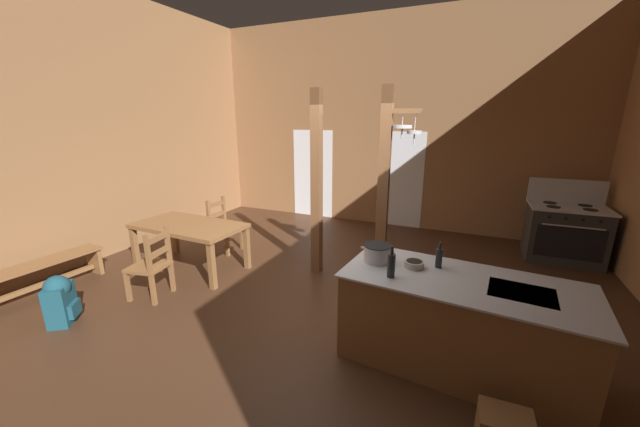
% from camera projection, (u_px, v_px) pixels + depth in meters
% --- Properties ---
extents(ground_plane, '(8.65, 8.65, 0.10)m').
position_uv_depth(ground_plane, '(309.00, 309.00, 4.47)').
color(ground_plane, '#422819').
extents(wall_back, '(8.65, 0.14, 4.38)m').
position_uv_depth(wall_back, '(389.00, 124.00, 7.40)').
color(wall_back, '#93663F').
rests_on(wall_back, ground_plane).
extents(wall_left, '(0.14, 8.65, 4.38)m').
position_uv_depth(wall_left, '(77.00, 127.00, 5.43)').
color(wall_left, '#93663F').
rests_on(wall_left, ground_plane).
extents(glazed_door_back_left, '(1.00, 0.01, 2.05)m').
position_uv_depth(glazed_door_back_left, '(313.00, 174.00, 8.33)').
color(glazed_door_back_left, white).
rests_on(glazed_door_back_left, ground_plane).
extents(glazed_panel_back_right, '(0.84, 0.01, 2.05)m').
position_uv_depth(glazed_panel_back_right, '(403.00, 180.00, 7.49)').
color(glazed_panel_back_right, white).
rests_on(glazed_panel_back_right, ground_plane).
extents(kitchen_island, '(2.24, 1.15, 0.89)m').
position_uv_depth(kitchen_island, '(458.00, 323.00, 3.30)').
color(kitchen_island, brown).
rests_on(kitchen_island, ground_plane).
extents(stove_range, '(1.15, 0.84, 1.32)m').
position_uv_depth(stove_range, '(564.00, 232.00, 5.79)').
color(stove_range, '#2C2C2C').
rests_on(stove_range, ground_plane).
extents(support_post_with_pot_rack, '(0.52, 0.25, 2.73)m').
position_uv_depth(support_post_with_pot_rack, '(385.00, 186.00, 4.60)').
color(support_post_with_pot_rack, brown).
rests_on(support_post_with_pot_rack, ground_plane).
extents(support_post_center, '(0.14, 0.14, 2.73)m').
position_uv_depth(support_post_center, '(317.00, 185.00, 5.12)').
color(support_post_center, brown).
rests_on(support_post_center, ground_plane).
extents(dining_table, '(1.73, 0.96, 0.74)m').
position_uv_depth(dining_table, '(189.00, 229.00, 5.40)').
color(dining_table, brown).
rests_on(dining_table, ground_plane).
extents(ladderback_chair_near_window, '(0.47, 0.47, 0.95)m').
position_uv_depth(ladderback_chair_near_window, '(223.00, 226.00, 6.21)').
color(ladderback_chair_near_window, brown).
rests_on(ladderback_chair_near_window, ground_plane).
extents(ladderback_chair_by_post, '(0.51, 0.51, 0.95)m').
position_uv_depth(ladderback_chair_by_post, '(152.00, 265.00, 4.57)').
color(ladderback_chair_by_post, brown).
rests_on(ladderback_chair_by_post, ground_plane).
extents(bench_along_left_wall, '(0.44, 1.52, 0.44)m').
position_uv_depth(bench_along_left_wall, '(42.00, 271.00, 4.74)').
color(bench_along_left_wall, brown).
rests_on(bench_along_left_wall, ground_plane).
extents(backpack, '(0.39, 0.39, 0.60)m').
position_uv_depth(backpack, '(60.00, 299.00, 4.00)').
color(backpack, '#194756').
rests_on(backpack, ground_plane).
extents(stockpot_on_counter, '(0.35, 0.28, 0.18)m').
position_uv_depth(stockpot_on_counter, '(377.00, 253.00, 3.57)').
color(stockpot_on_counter, '#B7BABF').
rests_on(stockpot_on_counter, kitchen_island).
extents(mixing_bowl_on_counter, '(0.19, 0.19, 0.07)m').
position_uv_depth(mixing_bowl_on_counter, '(414.00, 264.00, 3.44)').
color(mixing_bowl_on_counter, '#B2A893').
rests_on(mixing_bowl_on_counter, kitchen_island).
extents(bottle_tall_on_counter, '(0.06, 0.06, 0.26)m').
position_uv_depth(bottle_tall_on_counter, '(439.00, 257.00, 3.42)').
color(bottle_tall_on_counter, '#1E2328').
rests_on(bottle_tall_on_counter, kitchen_island).
extents(bottle_short_on_counter, '(0.07, 0.07, 0.30)m').
position_uv_depth(bottle_short_on_counter, '(391.00, 265.00, 3.21)').
color(bottle_short_on_counter, '#1E2328').
rests_on(bottle_short_on_counter, kitchen_island).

